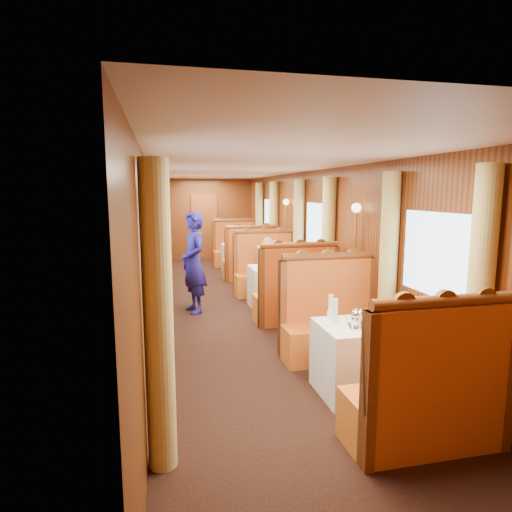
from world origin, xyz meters
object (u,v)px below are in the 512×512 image
object	(u,v)px
table_near	(368,358)
teapot_back	(360,318)
banquette_near_aft	(331,325)
teapot_left	(356,321)
table_far	(243,258)
rose_vase_far	(243,237)
teapot_right	(376,322)
rose_vase_mid	(280,257)
banquette_far_fwd	(251,262)
table_mid	(279,287)
banquette_mid_aft	(265,274)
banquette_mid_fwd	(296,297)
passenger	(268,260)
tea_tray	(366,326)
steward	(194,262)
banquette_far_aft	(236,251)
fruit_plate	(397,323)
banquette_near_fwd	(427,399)

from	to	relation	value
table_near	teapot_back	distance (m)	0.44
banquette_near_aft	teapot_left	distance (m)	1.18
table_far	rose_vase_far	world-z (taller)	rose_vase_far
teapot_right	rose_vase_mid	size ratio (longest dim) A/B	0.38
banquette_far_fwd	rose_vase_far	bearing A→B (deg)	88.75
banquette_far_fwd	table_near	bearing A→B (deg)	-90.00
table_mid	rose_vase_mid	bearing A→B (deg)	-50.47
table_near	banquette_mid_aft	xyz separation A→B (m)	(0.00, 4.51, 0.05)
banquette_mid_fwd	banquette_mid_aft	bearing A→B (deg)	90.00
banquette_far_fwd	rose_vase_far	distance (m)	1.17
rose_vase_mid	banquette_far_fwd	bearing A→B (deg)	90.30
banquette_mid_fwd	passenger	distance (m)	1.83
table_mid	tea_tray	distance (m)	3.61
table_mid	steward	bearing A→B (deg)	-179.20
teapot_left	rose_vase_far	size ratio (longest dim) A/B	0.48
banquette_mid_fwd	banquette_far_aft	bearing A→B (deg)	90.00
banquette_far_fwd	teapot_right	distance (m)	6.12
table_mid	teapot_back	bearing A→B (deg)	-91.61
teapot_right	fruit_plate	distance (m)	0.26
banquette_far_fwd	rose_vase_far	world-z (taller)	banquette_far_fwd
rose_vase_mid	steward	world-z (taller)	steward
banquette_far_fwd	rose_vase_mid	bearing A→B (deg)	-89.70
banquette_far_aft	passenger	xyz separation A→B (m)	(-0.00, -3.73, 0.32)
table_far	passenger	xyz separation A→B (m)	(-0.00, -2.71, 0.37)
banquette_near_aft	banquette_far_fwd	size ratio (longest dim) A/B	1.00
banquette_mid_fwd	banquette_far_fwd	size ratio (longest dim) A/B	1.00
banquette_far_fwd	teapot_back	bearing A→B (deg)	-90.94
banquette_near_fwd	teapot_left	bearing A→B (deg)	101.94
teapot_right	teapot_back	xyz separation A→B (m)	(-0.11, 0.15, 0.00)
table_near	banquette_mid_fwd	world-z (taller)	banquette_mid_fwd
table_far	banquette_mid_aft	bearing A→B (deg)	-90.00
banquette_mid_fwd	teapot_back	size ratio (longest dim) A/B	9.37
banquette_near_aft	fruit_plate	xyz separation A→B (m)	(0.26, -1.10, 0.35)
teapot_back	teapot_left	bearing A→B (deg)	-153.43
table_far	teapot_back	size ratio (longest dim) A/B	7.34
tea_tray	fruit_plate	xyz separation A→B (m)	(0.35, 0.00, 0.01)
banquette_far_aft	teapot_back	size ratio (longest dim) A/B	9.37
banquette_mid_aft	rose_vase_mid	world-z (taller)	banquette_mid_aft
banquette_near_aft	banquette_far_aft	xyz separation A→B (m)	(0.00, 7.00, 0.00)
table_near	banquette_mid_fwd	bearing A→B (deg)	90.00
tea_tray	rose_vase_mid	distance (m)	3.58
banquette_near_fwd	steward	bearing A→B (deg)	109.01
banquette_mid_fwd	banquette_far_fwd	bearing A→B (deg)	90.00
rose_vase_mid	fruit_plate	bearing A→B (deg)	-86.02
tea_tray	teapot_right	size ratio (longest dim) A/B	2.46
teapot_back	passenger	bearing A→B (deg)	69.55
table_near	banquette_mid_fwd	xyz separation A→B (m)	(0.00, 2.49, 0.05)
banquette_mid_fwd	passenger	size ratio (longest dim) A/B	1.76
table_near	rose_vase_far	world-z (taller)	rose_vase_far
banquette_far_fwd	rose_vase_far	size ratio (longest dim) A/B	3.72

